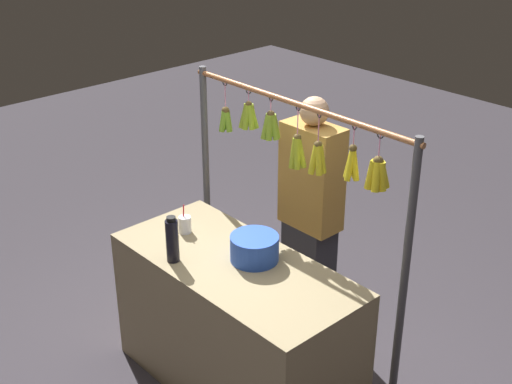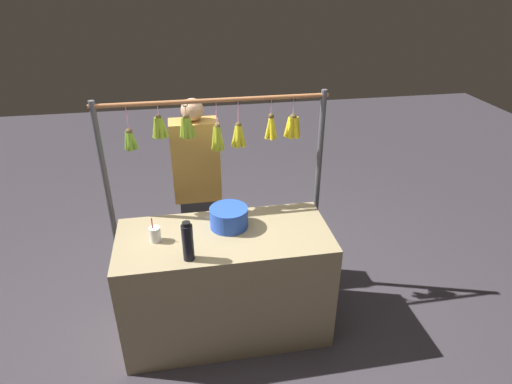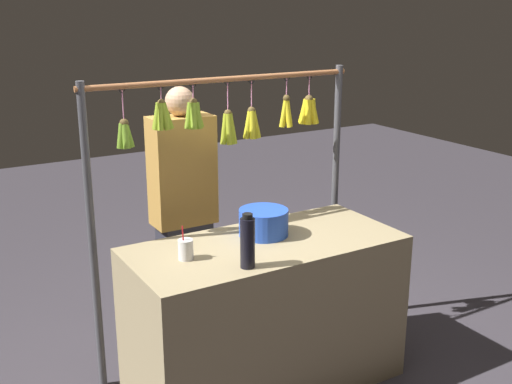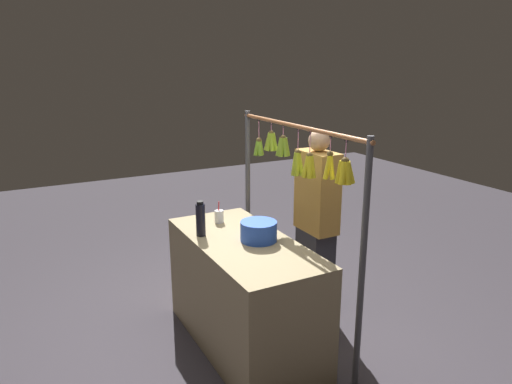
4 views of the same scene
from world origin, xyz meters
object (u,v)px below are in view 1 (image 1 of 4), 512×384
Objects in this scene: water_bottle at (172,240)px; vendor_person at (310,220)px; blue_bucket at (254,248)px; drink_cup at (185,224)px.

vendor_person reaches higher than water_bottle.
drink_cup reaches higher than blue_bucket.
blue_bucket is 0.53m from drink_cup.
vendor_person is (-0.33, -0.75, -0.11)m from drink_cup.
blue_bucket is 1.54× the size of drink_cup.
drink_cup is 0.11× the size of vendor_person.
water_bottle reaches higher than drink_cup.
vendor_person is (0.19, -0.66, -0.14)m from blue_bucket.
blue_bucket is at bearing -169.62° from drink_cup.
water_bottle is 0.46m from blue_bucket.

